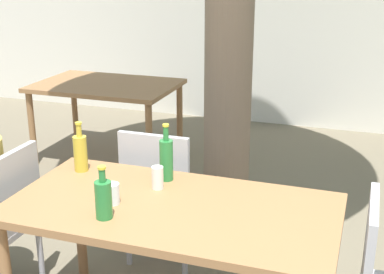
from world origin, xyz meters
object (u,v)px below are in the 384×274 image
(patio_chair_0, at_px, (0,217))
(oil_cruet_1, at_px, (80,152))
(dining_table_front, at_px, (172,220))
(drinking_glass_0, at_px, (112,194))
(green_bottle_2, at_px, (103,198))
(drinking_glass_1, at_px, (158,178))
(patio_chair_2, at_px, (161,189))
(green_bottle_0, at_px, (166,159))
(dining_table_back, at_px, (107,92))

(patio_chair_0, bearing_deg, oil_cruet_1, 122.04)
(dining_table_front, xyz_separation_m, drinking_glass_0, (-0.28, -0.08, 0.13))
(green_bottle_2, relative_size, drinking_glass_1, 2.12)
(patio_chair_2, height_order, oil_cruet_1, oil_cruet_1)
(dining_table_front, xyz_separation_m, patio_chair_2, (-0.32, 0.64, -0.15))
(green_bottle_0, distance_m, green_bottle_2, 0.52)
(patio_chair_0, bearing_deg, drinking_glass_1, 100.07)
(patio_chair_2, xyz_separation_m, drinking_glass_0, (0.04, -0.72, 0.29))
(dining_table_front, xyz_separation_m, patio_chair_0, (-1.03, 0.00, -0.15))
(green_bottle_2, bearing_deg, dining_table_back, 117.37)
(dining_table_back, bearing_deg, drinking_glass_0, -61.82)
(dining_table_front, relative_size, drinking_glass_1, 13.32)
(oil_cruet_1, xyz_separation_m, drinking_glass_1, (0.50, -0.09, -0.05))
(green_bottle_2, distance_m, drinking_glass_0, 0.16)
(patio_chair_0, xyz_separation_m, oil_cruet_1, (0.39, 0.25, 0.35))
(dining_table_back, height_order, green_bottle_2, green_bottle_2)
(dining_table_front, distance_m, drinking_glass_1, 0.25)
(dining_table_back, distance_m, drinking_glass_1, 2.49)
(green_bottle_0, xyz_separation_m, drinking_glass_0, (-0.14, -0.36, -0.07))
(patio_chair_0, height_order, oil_cruet_1, oil_cruet_1)
(green_bottle_2, bearing_deg, drinking_glass_1, 74.37)
(green_bottle_0, bearing_deg, patio_chair_2, 116.57)
(dining_table_back, distance_m, patio_chair_0, 2.28)
(dining_table_back, distance_m, drinking_glass_0, 2.62)
(patio_chair_2, bearing_deg, drinking_glass_0, 93.04)
(green_bottle_2, distance_m, drinking_glass_1, 0.40)
(green_bottle_0, bearing_deg, drinking_glass_1, -90.76)
(patio_chair_0, bearing_deg, dining_table_back, -167.68)
(oil_cruet_1, height_order, green_bottle_2, oil_cruet_1)
(oil_cruet_1, bearing_deg, green_bottle_0, 3.75)
(dining_table_back, relative_size, patio_chair_0, 1.45)
(drinking_glass_1, bearing_deg, dining_table_front, -48.76)
(patio_chair_2, bearing_deg, green_bottle_2, 94.81)
(dining_table_back, bearing_deg, green_bottle_2, -62.63)
(patio_chair_2, bearing_deg, dining_table_front, 116.40)
(dining_table_front, bearing_deg, patio_chair_2, 116.40)
(oil_cruet_1, height_order, drinking_glass_1, oil_cruet_1)
(patio_chair_0, xyz_separation_m, drinking_glass_0, (0.75, -0.08, 0.29))
(patio_chair_2, bearing_deg, dining_table_back, -52.96)
(oil_cruet_1, distance_m, green_bottle_2, 0.61)
(green_bottle_0, relative_size, oil_cruet_1, 1.10)
(dining_table_front, bearing_deg, green_bottle_0, 116.16)
(green_bottle_2, relative_size, drinking_glass_0, 2.46)
(dining_table_back, relative_size, drinking_glass_1, 10.98)
(dining_table_front, height_order, patio_chair_2, patio_chair_2)
(dining_table_back, bearing_deg, drinking_glass_1, -56.37)
(dining_table_front, distance_m, patio_chair_2, 0.73)
(drinking_glass_0, distance_m, drinking_glass_1, 0.27)
(patio_chair_2, distance_m, oil_cruet_1, 0.61)
(patio_chair_0, xyz_separation_m, green_bottle_0, (0.89, 0.28, 0.36))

